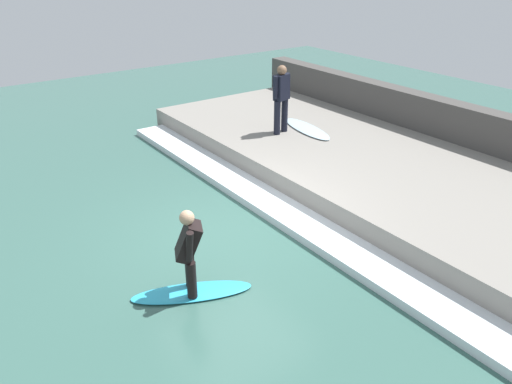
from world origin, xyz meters
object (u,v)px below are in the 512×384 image
surfboard_riding (192,292)px  surfboard_waiting_near (307,129)px  surfer_riding (189,248)px  surfer_waiting_near (281,96)px

surfboard_riding → surfboard_waiting_near: surfboard_waiting_near is taller
surfboard_riding → surfer_riding: 0.78m
surfboard_riding → surfer_riding: size_ratio=1.36×
surfboard_riding → surfer_riding: (-0.00, -0.00, 0.78)m
surfer_waiting_near → surfboard_waiting_near: bearing=-18.8°
surfboard_riding → surfer_waiting_near: 6.13m
surfboard_waiting_near → surfer_riding: bearing=-146.5°
surfboard_riding → surfer_waiting_near: (4.64, 3.74, 1.44)m
surfer_riding → surfer_waiting_near: surfer_waiting_near is taller
surfer_riding → surfer_waiting_near: 6.00m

